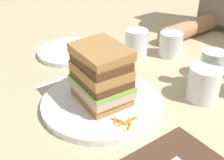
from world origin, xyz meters
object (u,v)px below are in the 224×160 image
at_px(juice_glass, 204,85).
at_px(empty_tumbler_3, 136,43).
at_px(knife, 68,77).
at_px(empty_tumbler_1, 171,44).
at_px(side_plate, 71,51).
at_px(sandwich, 101,75).
at_px(main_plate, 102,102).
at_px(empty_tumbler_0, 212,64).

xyz_separation_m(juice_glass, empty_tumbler_3, (-0.28, 0.04, 0.00)).
xyz_separation_m(knife, empty_tumbler_3, (0.00, 0.24, 0.04)).
xyz_separation_m(empty_tumbler_1, side_plate, (-0.20, -0.23, -0.03)).
height_order(juice_glass, empty_tumbler_3, same).
bearing_deg(juice_glass, empty_tumbler_1, 149.66).
relative_size(sandwich, side_plate, 0.67).
distance_m(empty_tumbler_3, side_plate, 0.21).
xyz_separation_m(main_plate, empty_tumbler_0, (0.07, 0.31, 0.03)).
height_order(main_plate, empty_tumbler_3, empty_tumbler_3).
bearing_deg(juice_glass, side_plate, -164.57).
height_order(empty_tumbler_3, side_plate, empty_tumbler_3).
height_order(juice_glass, empty_tumbler_1, juice_glass).
height_order(sandwich, side_plate, sandwich).
distance_m(sandwich, knife, 0.17).
bearing_deg(knife, empty_tumbler_0, 53.38).
xyz_separation_m(empty_tumbler_1, empty_tumbler_3, (-0.07, -0.08, 0.00)).
relative_size(empty_tumbler_1, side_plate, 0.35).
bearing_deg(juice_glass, main_plate, -121.53).
xyz_separation_m(main_plate, knife, (-0.16, 0.00, -0.01)).
height_order(empty_tumbler_1, empty_tumbler_3, empty_tumbler_3).
bearing_deg(empty_tumbler_1, sandwich, -75.61).
xyz_separation_m(empty_tumbler_0, empty_tumbler_3, (-0.22, -0.07, 0.00)).
bearing_deg(knife, empty_tumbler_3, 88.93).
xyz_separation_m(knife, empty_tumbler_1, (0.07, 0.32, 0.04)).
bearing_deg(juice_glass, knife, -144.68).
distance_m(main_plate, sandwich, 0.07).
xyz_separation_m(knife, side_plate, (-0.13, 0.09, 0.01)).
distance_m(knife, side_plate, 0.15).
relative_size(main_plate, knife, 1.35).
xyz_separation_m(sandwich, juice_glass, (0.12, 0.20, -0.04)).
relative_size(sandwich, knife, 0.70).
bearing_deg(empty_tumbler_3, empty_tumbler_0, 16.72).
height_order(knife, empty_tumbler_1, empty_tumbler_1).
bearing_deg(knife, empty_tumbler_1, 77.09).
bearing_deg(knife, sandwich, -0.84).
distance_m(main_plate, juice_glass, 0.24).
relative_size(sandwich, juice_glass, 1.71).
distance_m(empty_tumbler_0, empty_tumbler_1, 0.16).
bearing_deg(empty_tumbler_0, knife, -126.62).
bearing_deg(side_plate, knife, -34.08).
distance_m(main_plate, empty_tumbler_0, 0.32).
height_order(empty_tumbler_0, empty_tumbler_1, empty_tumbler_1).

